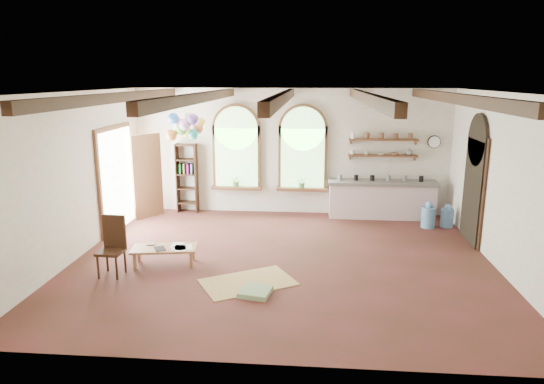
# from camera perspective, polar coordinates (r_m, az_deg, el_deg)

# --- Properties ---
(floor) EXTENTS (8.00, 8.00, 0.00)m
(floor) POSITION_cam_1_polar(r_m,az_deg,el_deg) (9.47, 1.18, -8.07)
(floor) COLOR #5A2725
(floor) RESTS_ON ground
(ceiling_beams) EXTENTS (6.20, 6.80, 0.18)m
(ceiling_beams) POSITION_cam_1_polar(r_m,az_deg,el_deg) (8.83, 1.27, 11.02)
(ceiling_beams) COLOR #331D10
(ceiling_beams) RESTS_ON ceiling
(window_left) EXTENTS (1.30, 0.28, 2.20)m
(window_left) POSITION_cam_1_polar(r_m,az_deg,el_deg) (12.52, -4.20, 4.91)
(window_left) COLOR brown
(window_left) RESTS_ON floor
(window_right) EXTENTS (1.30, 0.28, 2.20)m
(window_right) POSITION_cam_1_polar(r_m,az_deg,el_deg) (12.37, 3.63, 4.82)
(window_right) COLOR brown
(window_right) RESTS_ON floor
(left_doorway) EXTENTS (0.10, 1.90, 2.50)m
(left_doorway) POSITION_cam_1_polar(r_m,az_deg,el_deg) (11.75, -17.81, 1.36)
(left_doorway) COLOR brown
(left_doorway) RESTS_ON floor
(right_doorway) EXTENTS (0.10, 1.30, 2.40)m
(right_doorway) POSITION_cam_1_polar(r_m,az_deg,el_deg) (11.10, 22.54, 0.04)
(right_doorway) COLOR black
(right_doorway) RESTS_ON floor
(kitchen_counter) EXTENTS (2.68, 0.62, 0.94)m
(kitchen_counter) POSITION_cam_1_polar(r_m,az_deg,el_deg) (12.49, 12.74, -0.81)
(kitchen_counter) COLOR beige
(kitchen_counter) RESTS_ON floor
(wall_shelf_lower) EXTENTS (1.70, 0.24, 0.04)m
(wall_shelf_lower) POSITION_cam_1_polar(r_m,az_deg,el_deg) (12.45, 12.89, 4.19)
(wall_shelf_lower) COLOR brown
(wall_shelf_lower) RESTS_ON wall_back
(wall_shelf_upper) EXTENTS (1.70, 0.24, 0.04)m
(wall_shelf_upper) POSITION_cam_1_polar(r_m,az_deg,el_deg) (12.40, 12.98, 6.01)
(wall_shelf_upper) COLOR brown
(wall_shelf_upper) RESTS_ON wall_back
(wall_clock) EXTENTS (0.32, 0.04, 0.32)m
(wall_clock) POSITION_cam_1_polar(r_m,az_deg,el_deg) (12.71, 18.54, 5.61)
(wall_clock) COLOR black
(wall_clock) RESTS_ON wall_back
(bookshelf) EXTENTS (0.53, 0.32, 1.80)m
(bookshelf) POSITION_cam_1_polar(r_m,az_deg,el_deg) (12.81, -9.97, 1.61)
(bookshelf) COLOR #331D10
(bookshelf) RESTS_ON floor
(coffee_table) EXTENTS (1.27, 0.73, 0.34)m
(coffee_table) POSITION_cam_1_polar(r_m,az_deg,el_deg) (9.40, -12.56, -6.59)
(coffee_table) COLOR #AE794F
(coffee_table) RESTS_ON floor
(side_chair) EXTENTS (0.45, 0.45, 1.07)m
(side_chair) POSITION_cam_1_polar(r_m,az_deg,el_deg) (9.17, -18.31, -7.45)
(side_chair) COLOR #331D10
(side_chair) RESTS_ON floor
(floor_mat) EXTENTS (1.81, 1.60, 0.02)m
(floor_mat) POSITION_cam_1_polar(r_m,az_deg,el_deg) (8.52, -2.85, -10.56)
(floor_mat) COLOR tan
(floor_mat) RESTS_ON floor
(floor_cushion) EXTENTS (0.56, 0.56, 0.08)m
(floor_cushion) POSITION_cam_1_polar(r_m,az_deg,el_deg) (8.08, -1.96, -11.67)
(floor_cushion) COLOR gray
(floor_cushion) RESTS_ON floor
(water_jug_a) EXTENTS (0.29, 0.29, 0.57)m
(water_jug_a) POSITION_cam_1_polar(r_m,az_deg,el_deg) (12.18, 19.90, -2.78)
(water_jug_a) COLOR #5D92C8
(water_jug_a) RESTS_ON floor
(water_jug_b) EXTENTS (0.33, 0.33, 0.63)m
(water_jug_b) POSITION_cam_1_polar(r_m,az_deg,el_deg) (11.99, 17.93, -2.73)
(water_jug_b) COLOR #5D92C8
(water_jug_b) RESTS_ON floor
(balloon_cluster) EXTENTS (0.82, 0.82, 1.16)m
(balloon_cluster) POSITION_cam_1_polar(r_m,az_deg,el_deg) (11.54, -10.09, 7.63)
(balloon_cluster) COLOR white
(balloon_cluster) RESTS_ON floor
(table_book) EXTENTS (0.19, 0.24, 0.02)m
(table_book) POSITION_cam_1_polar(r_m,az_deg,el_deg) (9.63, -14.49, -5.90)
(table_book) COLOR olive
(table_book) RESTS_ON coffee_table
(tablet) EXTENTS (0.29, 0.32, 0.01)m
(tablet) POSITION_cam_1_polar(r_m,az_deg,el_deg) (9.31, -13.05, -6.51)
(tablet) COLOR black
(tablet) RESTS_ON coffee_table
(potted_plant_left) EXTENTS (0.27, 0.23, 0.30)m
(potted_plant_left) POSITION_cam_1_polar(r_m,az_deg,el_deg) (12.55, -4.21, 1.31)
(potted_plant_left) COLOR #598C4C
(potted_plant_left) RESTS_ON window_left
(potted_plant_right) EXTENTS (0.27, 0.23, 0.30)m
(potted_plant_right) POSITION_cam_1_polar(r_m,az_deg,el_deg) (12.40, 3.57, 1.17)
(potted_plant_right) COLOR #598C4C
(potted_plant_right) RESTS_ON window_right
(shelf_cup_a) EXTENTS (0.12, 0.10, 0.10)m
(shelf_cup_a) POSITION_cam_1_polar(r_m,az_deg,el_deg) (12.36, 9.45, 4.60)
(shelf_cup_a) COLOR white
(shelf_cup_a) RESTS_ON wall_shelf_lower
(shelf_cup_b) EXTENTS (0.10, 0.10, 0.09)m
(shelf_cup_b) POSITION_cam_1_polar(r_m,az_deg,el_deg) (12.39, 11.07, 4.55)
(shelf_cup_b) COLOR beige
(shelf_cup_b) RESTS_ON wall_shelf_lower
(shelf_bowl_a) EXTENTS (0.22, 0.22, 0.05)m
(shelf_bowl_a) POSITION_cam_1_polar(r_m,az_deg,el_deg) (12.44, 12.67, 4.41)
(shelf_bowl_a) COLOR beige
(shelf_bowl_a) RESTS_ON wall_shelf_lower
(shelf_bowl_b) EXTENTS (0.20, 0.20, 0.06)m
(shelf_bowl_b) POSITION_cam_1_polar(r_m,az_deg,el_deg) (12.49, 14.26, 4.38)
(shelf_bowl_b) COLOR #8C664C
(shelf_bowl_b) RESTS_ON wall_shelf_lower
(shelf_vase) EXTENTS (0.18, 0.18, 0.19)m
(shelf_vase) POSITION_cam_1_polar(r_m,az_deg,el_deg) (12.54, 15.86, 4.62)
(shelf_vase) COLOR slate
(shelf_vase) RESTS_ON wall_shelf_lower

